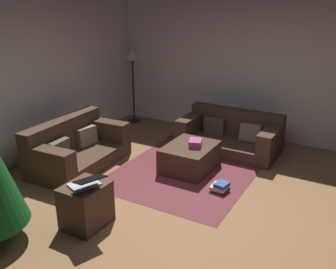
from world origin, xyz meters
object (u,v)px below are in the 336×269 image
Objects in this scene: gift_box at (195,143)px; side_table at (86,205)px; tv_remote at (193,145)px; laptop at (86,183)px; couch_left at (75,148)px; corner_lamp at (132,60)px; book_stack at (220,187)px; ottoman at (190,157)px; couch_right at (231,135)px.

gift_box is 2.06m from side_table.
tv_remote is 2.06m from laptop.
side_table is (-1.21, -1.30, -0.03)m from couch_left.
laptop is 4.09m from corner_lamp.
book_stack is (1.57, -1.02, -0.52)m from laptop.
laptop reaches higher than side_table.
couch_left reaches higher than side_table.
couch_left is at bearing 114.70° from ottoman.
tv_remote is at bearing 86.79° from gift_box.
couch_left is 3.22× the size of side_table.
couch_right reaches higher than gift_box.
couch_left is at bearing -168.61° from corner_lamp.
ottoman is (-1.10, 0.27, -0.07)m from couch_right.
couch_right is (1.87, -1.94, -0.02)m from couch_left.
corner_lamp reaches higher than ottoman.
laptop reaches higher than gift_box.
couch_left is 2.40m from book_stack.
laptop is 1.87× the size of book_stack.
ottoman is 2.02m from side_table.
gift_box is 0.49× the size of laptop.
gift_box is at bearing 81.27° from couch_right.
couch_left reaches higher than couch_right.
laptop is (-2.02, 0.40, 0.13)m from gift_box.
gift_box is 1.52× the size of tv_remote.
gift_box is (0.79, -1.75, 0.16)m from couch_left.
book_stack is 0.17× the size of corner_lamp.
couch_right is 3.29× the size of side_table.
tv_remote is (-1.08, 0.23, 0.14)m from couch_right.
ottoman is at bearing -126.25° from corner_lamp.
side_table is 1.98× the size of book_stack.
couch_left is 1.90× the size of ottoman.
couch_right is at bearing 130.99° from couch_left.
book_stack is (-0.45, -0.66, -0.34)m from tv_remote.
couch_left is 1.77m from side_table.
couch_left is at bearing 47.61° from laptop.
couch_right is 1.61m from book_stack.
ottoman is at bearing -9.14° from laptop.
side_table is (-3.08, 0.64, -0.01)m from couch_right.
corner_lamp reaches higher than gift_box.
ottoman is 0.56× the size of corner_lamp.
couch_right is 3.15m from side_table.
couch_right is 10.76× the size of tv_remote.
ottoman is at bearing 58.05° from book_stack.
corner_lamp is at bearing 54.76° from book_stack.
ottoman is 2.90m from corner_lamp.
gift_box is at bearing -12.86° from side_table.
corner_lamp reaches higher than laptop.
book_stack is (0.34, -2.37, -0.23)m from couch_left.
side_table is (-1.98, 0.38, 0.06)m from ottoman.
gift_box reaches higher than ottoman.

